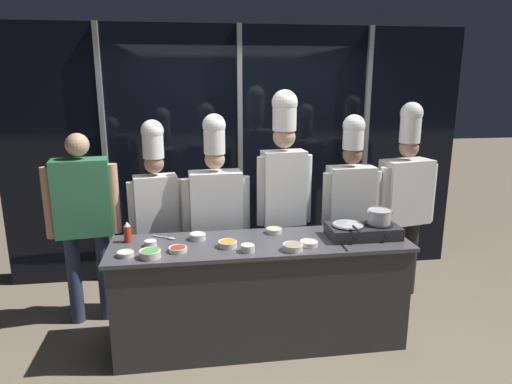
% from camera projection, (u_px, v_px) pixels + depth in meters
% --- Properties ---
extents(ground_plane, '(24.00, 24.00, 0.00)m').
position_uv_depth(ground_plane, '(260.00, 340.00, 3.88)').
color(ground_plane, '#7F705B').
extents(window_wall_back, '(4.95, 0.09, 2.70)m').
position_uv_depth(window_wall_back, '(240.00, 155.00, 4.94)').
color(window_wall_back, black).
rests_on(window_wall_back, ground_plane).
extents(demo_counter, '(2.40, 0.66, 0.89)m').
position_uv_depth(demo_counter, '(260.00, 292.00, 3.77)').
color(demo_counter, '#2D2D30').
rests_on(demo_counter, ground_plane).
extents(portable_stove, '(0.58, 0.33, 0.11)m').
position_uv_depth(portable_stove, '(363.00, 231.00, 3.76)').
color(portable_stove, '#28282B').
rests_on(portable_stove, demo_counter).
extents(frying_pan, '(0.26, 0.44, 0.04)m').
position_uv_depth(frying_pan, '(348.00, 223.00, 3.71)').
color(frying_pan, '#ADAFB5').
rests_on(frying_pan, portable_stove).
extents(stock_pot, '(0.22, 0.19, 0.12)m').
position_uv_depth(stock_pot, '(379.00, 216.00, 3.75)').
color(stock_pot, '#B7BABF').
rests_on(stock_pot, portable_stove).
extents(squeeze_bottle_chili, '(0.06, 0.06, 0.17)m').
position_uv_depth(squeeze_bottle_chili, '(127.00, 232.00, 3.63)').
color(squeeze_bottle_chili, red).
rests_on(squeeze_bottle_chili, demo_counter).
extents(prep_bowl_ginger, '(0.13, 0.13, 0.04)m').
position_uv_depth(prep_bowl_ginger, '(274.00, 230.00, 3.86)').
color(prep_bowl_ginger, silver).
rests_on(prep_bowl_ginger, demo_counter).
extents(prep_bowl_onion, '(0.13, 0.13, 0.04)m').
position_uv_depth(prep_bowl_onion, '(125.00, 253.00, 3.36)').
color(prep_bowl_onion, silver).
rests_on(prep_bowl_onion, demo_counter).
extents(prep_bowl_chicken, '(0.14, 0.14, 0.04)m').
position_uv_depth(prep_bowl_chicken, '(309.00, 243.00, 3.56)').
color(prep_bowl_chicken, silver).
rests_on(prep_bowl_chicken, demo_counter).
extents(prep_bowl_garlic, '(0.13, 0.13, 0.05)m').
position_uv_depth(prep_bowl_garlic, '(198.00, 236.00, 3.70)').
color(prep_bowl_garlic, silver).
rests_on(prep_bowl_garlic, demo_counter).
extents(prep_bowl_carrots, '(0.15, 0.15, 0.05)m').
position_uv_depth(prep_bowl_carrots, '(228.00, 244.00, 3.54)').
color(prep_bowl_carrots, silver).
rests_on(prep_bowl_carrots, demo_counter).
extents(prep_bowl_scallions, '(0.16, 0.16, 0.06)m').
position_uv_depth(prep_bowl_scallions, '(150.00, 253.00, 3.33)').
color(prep_bowl_scallions, silver).
rests_on(prep_bowl_scallions, demo_counter).
extents(prep_bowl_bean_sprouts, '(0.11, 0.11, 0.06)m').
position_uv_depth(prep_bowl_bean_sprouts, '(248.00, 248.00, 3.44)').
color(prep_bowl_bean_sprouts, silver).
rests_on(prep_bowl_bean_sprouts, demo_counter).
extents(prep_bowl_chili_flakes, '(0.14, 0.14, 0.04)m').
position_uv_depth(prep_bowl_chili_flakes, '(178.00, 249.00, 3.45)').
color(prep_bowl_chili_flakes, silver).
rests_on(prep_bowl_chili_flakes, demo_counter).
extents(prep_bowl_rice, '(0.10, 0.10, 0.05)m').
position_uv_depth(prep_bowl_rice, '(151.00, 243.00, 3.56)').
color(prep_bowl_rice, silver).
rests_on(prep_bowl_rice, demo_counter).
extents(prep_bowl_mushrooms, '(0.16, 0.16, 0.05)m').
position_uv_depth(prep_bowl_mushrooms, '(293.00, 247.00, 3.47)').
color(prep_bowl_mushrooms, silver).
rests_on(prep_bowl_mushrooms, demo_counter).
extents(serving_spoon_slotted, '(0.19, 0.13, 0.02)m').
position_uv_depth(serving_spoon_slotted, '(168.00, 238.00, 3.73)').
color(serving_spoon_slotted, '#B2B5BA').
rests_on(serving_spoon_slotted, demo_counter).
extents(person_guest, '(0.61, 0.30, 1.72)m').
position_uv_depth(person_guest, '(83.00, 212.00, 3.96)').
color(person_guest, '#2D3856').
rests_on(person_guest, ground_plane).
extents(chef_head, '(0.49, 0.26, 1.82)m').
position_uv_depth(chef_head, '(156.00, 205.00, 4.10)').
color(chef_head, '#232326').
rests_on(chef_head, ground_plane).
extents(chef_sous, '(0.61, 0.27, 1.87)m').
position_uv_depth(chef_sous, '(216.00, 206.00, 4.12)').
color(chef_sous, '#2D3856').
rests_on(chef_sous, ground_plane).
extents(chef_line, '(0.51, 0.24, 2.07)m').
position_uv_depth(chef_line, '(284.00, 182.00, 4.15)').
color(chef_line, '#232326').
rests_on(chef_line, ground_plane).
extents(chef_pastry, '(0.56, 0.23, 1.85)m').
position_uv_depth(chef_pastry, '(350.00, 199.00, 4.29)').
color(chef_pastry, '#2D3856').
rests_on(chef_pastry, ground_plane).
extents(chef_apprentice, '(0.62, 0.34, 1.95)m').
position_uv_depth(chef_apprentice, '(405.00, 192.00, 4.44)').
color(chef_apprentice, '#232326').
rests_on(chef_apprentice, ground_plane).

